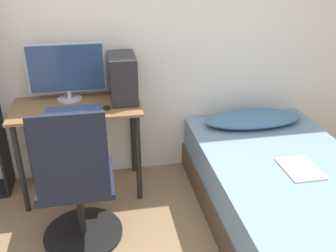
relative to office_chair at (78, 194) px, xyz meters
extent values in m
cube|color=silver|center=(0.33, 0.95, 0.84)|extent=(8.00, 0.05, 2.50)
cube|color=brown|center=(0.01, 0.66, 0.36)|extent=(0.99, 0.53, 0.02)
cylinder|color=black|center=(-0.44, 0.44, -0.03)|extent=(0.04, 0.04, 0.76)
cylinder|color=black|center=(0.46, 0.44, -0.03)|extent=(0.04, 0.04, 0.76)
cylinder|color=black|center=(-0.44, 0.87, -0.03)|extent=(0.04, 0.04, 0.76)
cylinder|color=black|center=(0.46, 0.87, -0.03)|extent=(0.04, 0.04, 0.76)
cylinder|color=black|center=(0.00, 0.07, -0.39)|extent=(0.56, 0.56, 0.03)
cylinder|color=black|center=(0.00, 0.07, -0.16)|extent=(0.05, 0.05, 0.43)
cube|color=black|center=(0.00, 0.07, 0.07)|extent=(0.49, 0.49, 0.04)
cube|color=black|center=(0.00, -0.16, 0.37)|extent=(0.44, 0.04, 0.56)
cube|color=#4C3D2D|center=(1.49, 0.01, -0.30)|extent=(1.15, 1.83, 0.22)
cube|color=#708EA8|center=(1.49, 0.01, -0.05)|extent=(1.11, 1.79, 0.27)
ellipsoid|color=teal|center=(1.49, 0.66, 0.13)|extent=(0.87, 0.36, 0.11)
cube|color=silver|center=(1.54, -0.10, 0.08)|extent=(0.24, 0.32, 0.01)
cylinder|color=#B7B7BC|center=(-0.05, 0.81, 0.38)|extent=(0.20, 0.20, 0.01)
cylinder|color=#B7B7BC|center=(-0.05, 0.81, 0.41)|extent=(0.04, 0.04, 0.06)
cube|color=#B7B7BC|center=(-0.05, 0.81, 0.63)|extent=(0.60, 0.01, 0.39)
cube|color=navy|center=(-0.05, 0.80, 0.63)|extent=(0.58, 0.01, 0.37)
cube|color=#33477A|center=(-0.01, 0.55, 0.38)|extent=(0.40, 0.13, 0.02)
cube|color=#232328|center=(0.38, 0.72, 0.56)|extent=(0.21, 0.37, 0.37)
ellipsoid|color=black|center=(0.24, 0.55, 0.38)|extent=(0.06, 0.09, 0.02)
camera|label=1|loc=(0.21, -2.12, 1.48)|focal=40.00mm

